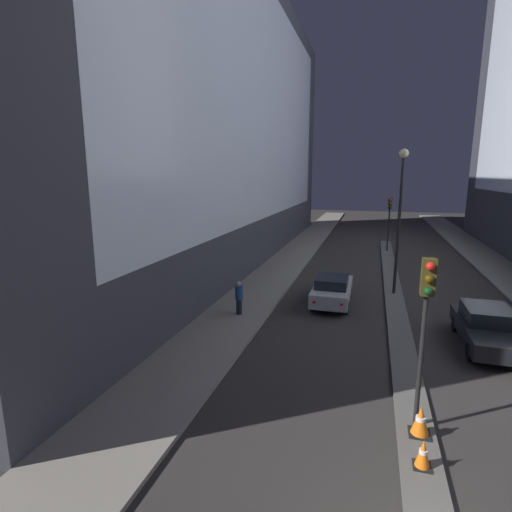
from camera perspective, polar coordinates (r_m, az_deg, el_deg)
name	(u,v)px	position (r m, az deg, el deg)	size (l,w,h in m)	color
sidewalk_left	(68,486)	(10.30, -25.32, -27.56)	(2.94, 120.00, 0.14)	gray
building_left	(225,123)	(29.41, -4.41, 18.45)	(6.01, 43.27, 19.72)	#383842
median_strip	(393,288)	(23.91, 18.94, -4.33)	(0.93, 32.54, 0.11)	#56544F
traffic_light_near	(426,306)	(10.43, 23.11, -6.55)	(0.32, 0.42, 4.35)	black
traffic_light_mid	(389,212)	(34.36, 18.53, 5.96)	(0.32, 0.42, 4.35)	black
street_lamp	(400,201)	(21.89, 19.94, 7.43)	(0.47, 0.47, 7.51)	black
traffic_cone_near	(423,454)	(10.35, 22.76, -24.59)	(0.38, 0.38, 0.66)	black
traffic_cone_far	(421,421)	(11.31, 22.45, -20.90)	(0.52, 0.52, 0.75)	black
car_left_lane	(332,290)	(20.23, 10.83, -4.73)	(1.75, 4.23, 1.45)	#B2B2B7
car_right_lane	(488,328)	(17.48, 30.20, -8.85)	(1.89, 4.43, 1.48)	black
pedestrian_on_left_sidewalk	(239,297)	(18.10, -2.44, -5.90)	(0.37, 0.37, 1.53)	black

